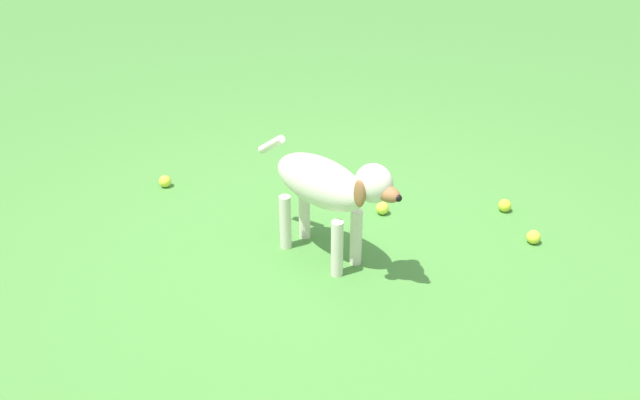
# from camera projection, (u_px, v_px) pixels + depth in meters

# --- Properties ---
(ground) EXTENTS (14.00, 14.00, 0.00)m
(ground) POSITION_uv_depth(u_px,v_px,m) (326.00, 264.00, 2.99)
(ground) COLOR #478438
(dog) EXTENTS (0.82, 0.20, 0.56)m
(dog) POSITION_uv_depth(u_px,v_px,m) (328.00, 187.00, 2.85)
(dog) COLOR silver
(dog) RESTS_ON ground
(tennis_ball_0) EXTENTS (0.07, 0.07, 0.07)m
(tennis_ball_0) POSITION_uv_depth(u_px,v_px,m) (505.00, 205.00, 3.39)
(tennis_ball_0) COLOR #CCD432
(tennis_ball_0) RESTS_ON ground
(tennis_ball_1) EXTENTS (0.07, 0.07, 0.07)m
(tennis_ball_1) POSITION_uv_depth(u_px,v_px,m) (382.00, 208.00, 3.37)
(tennis_ball_1) COLOR #D1E43D
(tennis_ball_1) RESTS_ON ground
(tennis_ball_2) EXTENTS (0.07, 0.07, 0.07)m
(tennis_ball_2) POSITION_uv_depth(u_px,v_px,m) (293.00, 182.00, 3.62)
(tennis_ball_2) COLOR #C4D33C
(tennis_ball_2) RESTS_ON ground
(tennis_ball_3) EXTENTS (0.07, 0.07, 0.07)m
(tennis_ball_3) POSITION_uv_depth(u_px,v_px,m) (165.00, 181.00, 3.63)
(tennis_ball_3) COLOR #D6DC3A
(tennis_ball_3) RESTS_ON ground
(tennis_ball_4) EXTENTS (0.07, 0.07, 0.07)m
(tennis_ball_4) POSITION_uv_depth(u_px,v_px,m) (534.00, 237.00, 3.12)
(tennis_ball_4) COLOR yellow
(tennis_ball_4) RESTS_ON ground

